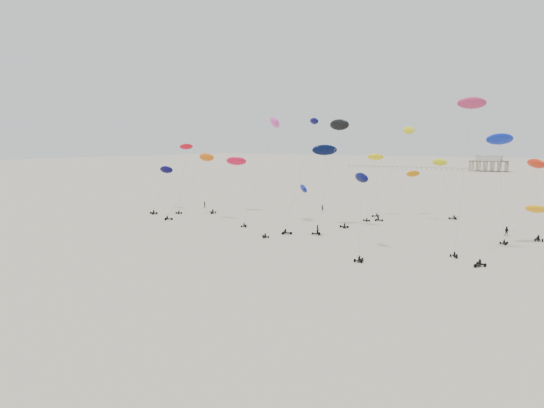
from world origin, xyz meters
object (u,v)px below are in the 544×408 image
Objects in this scene: pavilion_main at (489,164)px; spectator_0 at (318,234)px; rig_0 at (469,124)px; rig_9 at (400,148)px.

pavilion_main reaches higher than spectator_0.
pavilion_main is 9.95× the size of spectator_0.
rig_0 is 12.20× the size of spectator_0.
pavilion_main is 224.62m from rig_9.
spectator_0 is at bearing -33.92° from rig_0.
spectator_0 is at bearing -87.07° from pavilion_main.
rig_0 is 1.16× the size of rig_9.
spectator_0 is (-27.83, 0.18, -20.90)m from rig_0.
spectator_0 is at bearing -177.73° from rig_9.
rig_9 is at bearing -85.74° from rig_0.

